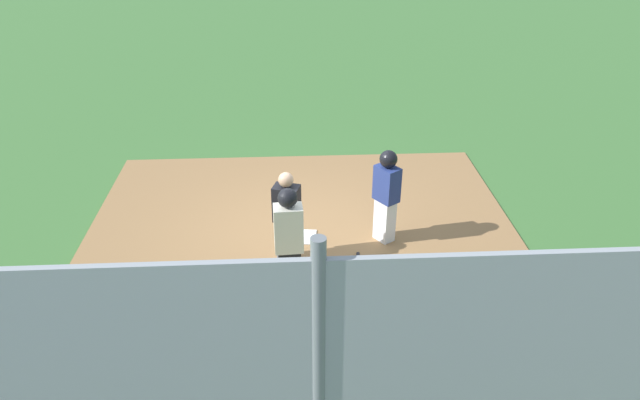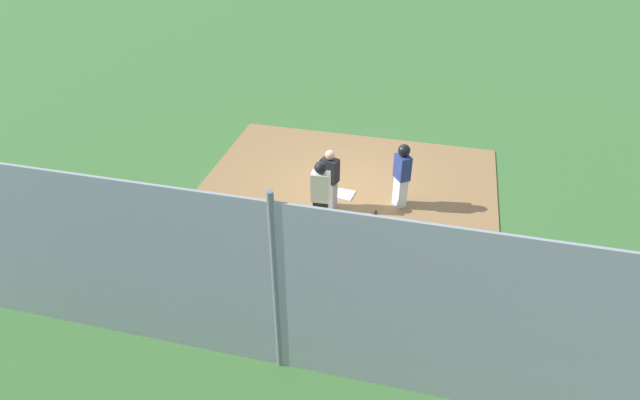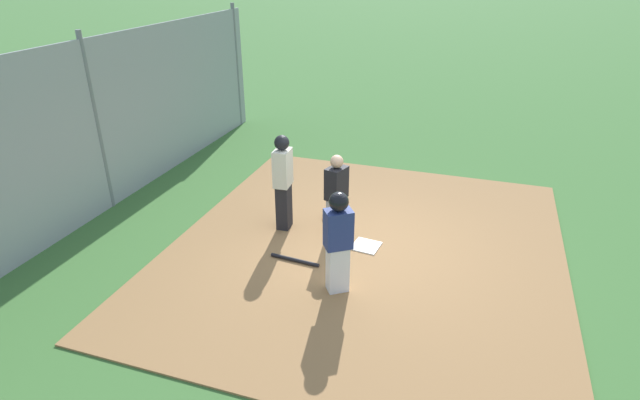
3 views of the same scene
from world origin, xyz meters
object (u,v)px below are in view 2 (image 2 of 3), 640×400
Objects in this scene: runner at (402,172)px; catcher_mask at (304,209)px; baseball_bat at (372,221)px; catcher at (330,179)px; umpire at (321,196)px; home_plate at (345,194)px.

runner is 6.60× the size of catcher_mask.
baseball_bat is at bearing 25.16° from runner.
catcher reaches higher than catcher_mask.
umpire is 1.10× the size of runner.
catcher_mask is at bearing 137.80° from catcher.
umpire is 1.49m from baseball_bat.
catcher is 0.94m from catcher_mask.
runner is (1.54, 1.46, -0.03)m from umpire.
runner is at bearing 154.46° from baseball_bat.
home_plate is at bearing 50.01° from catcher_mask.
umpire is 2.07× the size of baseball_bat.
runner is at bearing 20.96° from catcher_mask.
runner reaches higher than home_plate.
catcher_mask is (-0.77, -0.92, 0.05)m from home_plate.
umpire is at bearing -160.89° from catcher.
catcher is at bearing 30.20° from catcher_mask.
home_plate is 1.21m from catcher_mask.
catcher_mask is (-0.56, 0.65, -0.86)m from umpire.
umpire is 2.12m from runner.
baseball_bat is at bearing -63.69° from umpire.
runner is 1.87× the size of baseball_bat.
home_plate is at bearing -11.14° from umpire.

